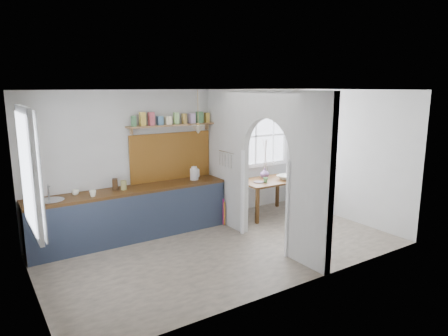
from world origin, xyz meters
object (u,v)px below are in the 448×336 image
chair_right (299,186)px  vase (265,173)px  chair_left (234,200)px  dining_table (268,197)px  kettle (194,173)px

chair_right → vase: chair_right is taller
chair_left → chair_right: 1.78m
dining_table → chair_right: bearing=3.5°
kettle → vase: bearing=9.5°
dining_table → vase: 0.53m
dining_table → kettle: kettle is taller
dining_table → kettle: (-1.59, 0.29, 0.66)m
dining_table → chair_left: chair_left is taller
kettle → vase: size_ratio=1.27×
kettle → vase: (1.67, -0.07, -0.18)m
dining_table → chair_right: chair_right is taller
chair_left → kettle: size_ratio=3.37×
kettle → chair_right: bearing=6.4°
dining_table → chair_left: bearing=179.6°
dining_table → chair_left: size_ratio=1.37×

